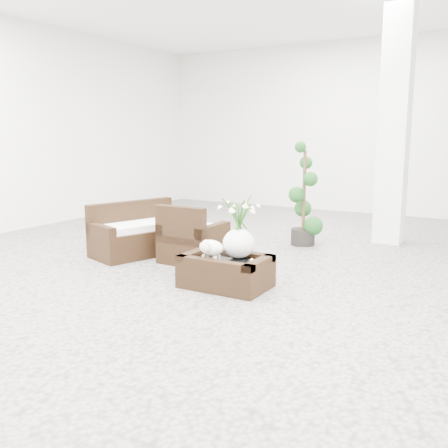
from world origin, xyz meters
The scene contains 9 objects.
ground centered at (0.00, 0.00, 0.00)m, with size 11.00×11.00×0.00m, color gray.
column centered at (1.20, 2.80, 1.75)m, with size 0.40×0.40×3.50m, color white.
coffee_table centered at (0.20, -0.41, 0.16)m, with size 0.90×0.60×0.31m, color black.
sheep_figurine centered at (0.08, -0.51, 0.42)m, with size 0.28×0.23×0.21m, color white.
planter_narcissus centered at (0.30, -0.31, 0.71)m, with size 0.44×0.44×0.80m, color white, non-canonical shape.
tealight centered at (0.50, -0.39, 0.33)m, with size 0.04×0.04×0.03m, color white.
armchair centered at (-0.70, 0.34, 0.37)m, with size 0.70×0.67×0.75m, color black.
loveseat centered at (-1.54, 0.32, 0.35)m, with size 1.32×0.63×0.70m, color black.
topiary centered at (0.15, 1.97, 0.74)m, with size 0.40×0.40×1.48m, color #143D13, non-canonical shape.
Camera 1 is at (2.77, -4.88, 1.61)m, focal length 40.15 mm.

